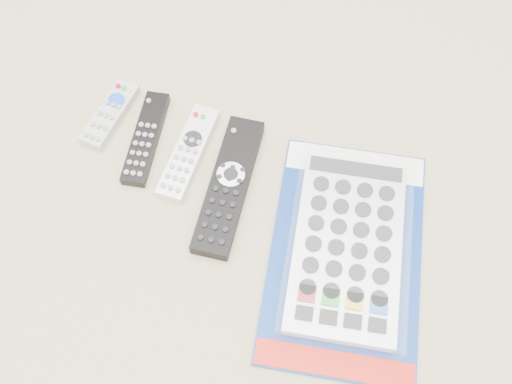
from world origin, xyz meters
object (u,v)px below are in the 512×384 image
(remote_slim_black, at_px, (146,138))
(remote_large_black, at_px, (229,186))
(jumbo_remote_packaged, at_px, (347,246))
(remote_small_grey, at_px, (110,114))
(remote_silver_dvd, at_px, (188,153))

(remote_slim_black, relative_size, remote_large_black, 0.73)
(remote_slim_black, height_order, remote_large_black, remote_large_black)
(remote_large_black, xyz_separation_m, jumbo_remote_packaged, (0.21, -0.03, 0.01))
(remote_small_grey, height_order, remote_slim_black, same)
(remote_small_grey, height_order, remote_silver_dvd, same)
(remote_silver_dvd, distance_m, remote_large_black, 0.09)
(jumbo_remote_packaged, bearing_deg, remote_large_black, 158.98)
(remote_slim_black, bearing_deg, remote_small_grey, 152.89)
(remote_small_grey, height_order, remote_large_black, remote_large_black)
(remote_large_black, bearing_deg, remote_slim_black, 160.79)
(jumbo_remote_packaged, bearing_deg, remote_silver_dvd, 155.37)
(remote_large_black, bearing_deg, remote_silver_dvd, 151.15)
(jumbo_remote_packaged, bearing_deg, remote_slim_black, 158.02)
(remote_small_grey, xyz_separation_m, remote_large_black, (0.24, -0.06, 0.00))
(remote_slim_black, bearing_deg, remote_silver_dvd, -11.87)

